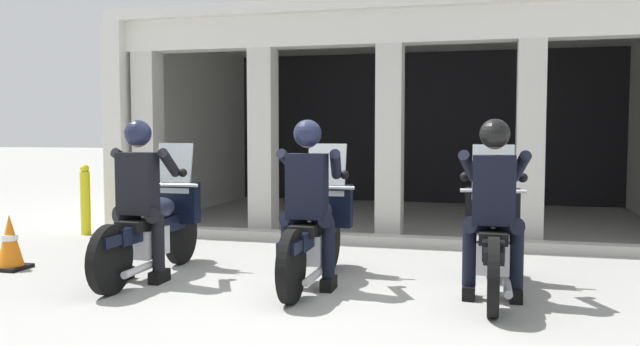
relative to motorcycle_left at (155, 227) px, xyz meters
name	(u,v)px	position (x,y,z in m)	size (l,w,h in m)	color
ground_plane	(364,239)	(1.67, 2.70, -0.50)	(80.00, 80.00, 0.00)	#999993
station_building	(412,99)	(2.00, 5.47, 1.53)	(8.40, 5.31, 3.24)	black
kerb_strip	(384,240)	(2.00, 2.34, -0.44)	(7.90, 0.24, 0.12)	#B7B5AD
motorcycle_left	(155,227)	(0.00, 0.00, 0.00)	(0.62, 2.04, 1.35)	black
police_officer_left	(140,186)	(0.00, -0.28, 0.44)	(0.63, 0.61, 1.58)	black
motorcycle_center	(316,231)	(1.67, 0.13, 0.00)	(0.62, 2.04, 1.35)	black
police_officer_center	(308,189)	(1.67, -0.16, 0.44)	(0.63, 0.61, 1.58)	black
motorcycle_right	(493,238)	(3.34, 0.14, 0.00)	(0.62, 2.04, 1.35)	black
police_officer_right	(494,193)	(3.34, -0.14, 0.44)	(0.63, 0.61, 1.58)	black
traffic_cone_flank	(10,243)	(-1.64, -0.14, -0.21)	(0.34, 0.34, 0.59)	black
bollard_kerbside	(85,200)	(-2.24, 2.09, 0.00)	(0.14, 0.14, 1.01)	yellow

